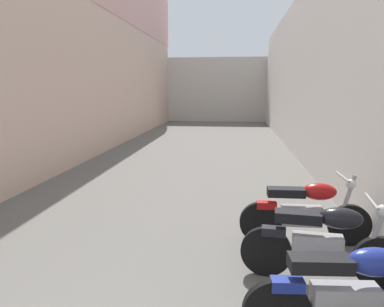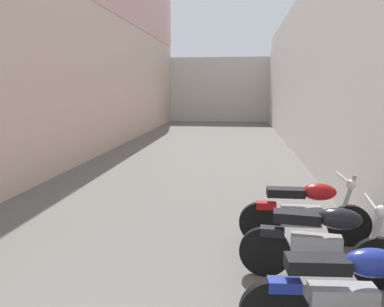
% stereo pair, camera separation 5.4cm
% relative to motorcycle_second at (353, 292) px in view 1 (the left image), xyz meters
% --- Properties ---
extents(ground_plane, '(40.76, 40.76, 0.00)m').
position_rel_motorcycle_second_xyz_m(ground_plane, '(-2.31, 7.68, -0.50)').
color(ground_plane, '#66635E').
extents(building_left, '(0.45, 24.76, 8.75)m').
position_rel_motorcycle_second_xyz_m(building_left, '(-5.75, 9.64, 3.92)').
color(building_left, beige).
rests_on(building_left, ground).
extents(building_right, '(0.45, 24.76, 5.25)m').
position_rel_motorcycle_second_xyz_m(building_right, '(1.14, 9.67, 2.12)').
color(building_right, silver).
rests_on(building_right, ground).
extents(building_far_end, '(9.50, 2.00, 4.22)m').
position_rel_motorcycle_second_xyz_m(building_far_end, '(-2.31, 23.05, 1.61)').
color(building_far_end, beige).
rests_on(building_far_end, ground).
extents(motorcycle_second, '(1.85, 0.58, 1.04)m').
position_rel_motorcycle_second_xyz_m(motorcycle_second, '(0.00, 0.00, 0.00)').
color(motorcycle_second, black).
rests_on(motorcycle_second, ground).
extents(motorcycle_third, '(1.85, 0.58, 1.04)m').
position_rel_motorcycle_second_xyz_m(motorcycle_third, '(-0.00, 1.11, 0.00)').
color(motorcycle_third, black).
rests_on(motorcycle_third, ground).
extents(motorcycle_fourth, '(1.85, 0.58, 1.04)m').
position_rel_motorcycle_second_xyz_m(motorcycle_fourth, '(0.00, 2.18, 0.00)').
color(motorcycle_fourth, black).
rests_on(motorcycle_fourth, ground).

